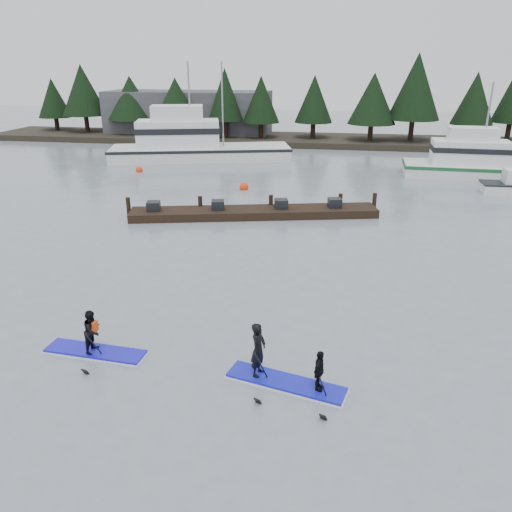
% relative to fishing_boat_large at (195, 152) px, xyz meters
% --- Properties ---
extents(ground, '(160.00, 160.00, 0.00)m').
position_rel_fishing_boat_large_xyz_m(ground, '(9.59, -30.90, -0.66)').
color(ground, slate).
rests_on(ground, ground).
extents(far_shore, '(70.00, 8.00, 0.60)m').
position_rel_fishing_boat_large_xyz_m(far_shore, '(9.59, 11.10, -0.36)').
color(far_shore, '#2D281E').
rests_on(far_shore, ground).
extents(treeline, '(60.00, 4.00, 8.00)m').
position_rel_fishing_boat_large_xyz_m(treeline, '(9.59, 11.10, -0.66)').
color(treeline, black).
rests_on(treeline, ground).
extents(waterfront_building, '(18.00, 6.00, 5.00)m').
position_rel_fishing_boat_large_xyz_m(waterfront_building, '(-4.41, 13.10, 1.84)').
color(waterfront_building, '#4C4C51').
rests_on(waterfront_building, ground).
extents(fishing_boat_large, '(16.00, 8.10, 8.96)m').
position_rel_fishing_boat_large_xyz_m(fishing_boat_large, '(0.00, 0.00, 0.00)').
color(fishing_boat_large, silver).
rests_on(fishing_boat_large, ground).
extents(fishing_boat_medium, '(12.14, 3.92, 7.49)m').
position_rel_fishing_boat_large_xyz_m(fishing_boat_medium, '(23.05, -3.42, -0.15)').
color(fishing_boat_medium, silver).
rests_on(fishing_boat_medium, ground).
extents(floating_dock, '(13.64, 4.94, 0.45)m').
position_rel_fishing_boat_large_xyz_m(floating_dock, '(8.03, -16.19, -0.44)').
color(floating_dock, black).
rests_on(floating_dock, ground).
extents(buoy_b, '(0.62, 0.62, 0.62)m').
position_rel_fishing_boat_large_xyz_m(buoy_b, '(6.28, -10.12, -0.66)').
color(buoy_b, '#FF370C').
rests_on(buoy_b, ground).
extents(buoy_a, '(0.56, 0.56, 0.56)m').
position_rel_fishing_boat_large_xyz_m(buoy_a, '(-2.87, -5.82, -0.66)').
color(buoy_a, '#FF370C').
rests_on(buoy_a, ground).
extents(paddleboard_solo, '(3.06, 1.15, 1.86)m').
position_rel_fishing_boat_large_xyz_m(paddleboard_solo, '(5.75, -30.71, -0.16)').
color(paddleboard_solo, '#1715CC').
rests_on(paddleboard_solo, ground).
extents(paddleboard_duo, '(3.30, 1.66, 2.17)m').
position_rel_fishing_boat_large_xyz_m(paddleboard_duo, '(11.38, -31.28, -0.12)').
color(paddleboard_duo, '#141AC0').
rests_on(paddleboard_duo, ground).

